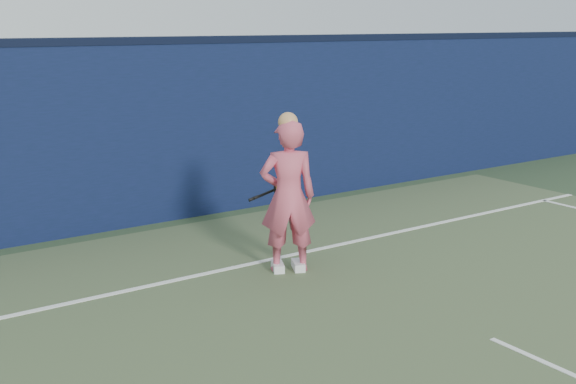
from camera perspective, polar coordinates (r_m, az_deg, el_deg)
backstop_wall at (r=10.75m, az=-6.81°, el=4.91°), size 24.00×0.40×2.50m
wall_cap at (r=10.64m, az=-7.00°, el=11.86°), size 24.00×0.42×0.10m
player at (r=8.13m, az=-0.00°, el=-0.32°), size 0.76×0.65×1.83m
racket at (r=8.60m, az=-0.48°, el=0.34°), size 0.61×0.16×0.33m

